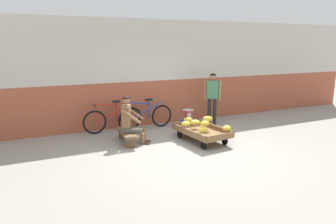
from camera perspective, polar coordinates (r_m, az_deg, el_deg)
ground_plane at (r=6.92m, az=4.18°, el=-7.48°), size 80.00×80.00×0.00m
back_wall at (r=9.10m, az=-4.26°, el=7.18°), size 16.00×0.30×3.05m
banana_cart at (r=7.66m, az=6.21°, el=-3.65°), size 0.99×1.52×0.36m
banana_pile at (r=7.55m, az=6.15°, el=-2.14°), size 0.96×1.37×0.26m
low_bench at (r=7.59m, az=-7.59°, el=-4.16°), size 0.38×1.12×0.27m
vendor_seated at (r=7.47m, az=-7.01°, el=-1.48°), size 0.74×0.64×1.14m
plastic_crate at (r=8.59m, az=3.74°, el=-2.44°), size 0.36×0.28×0.30m
weighing_scale at (r=8.52m, az=3.77°, el=-0.47°), size 0.30×0.30×0.29m
bicycle_near_left at (r=8.54m, az=-10.09°, el=-1.30°), size 1.66×0.48×0.86m
bicycle_far_left at (r=8.71m, az=-4.15°, el=-0.87°), size 1.66×0.48×0.86m
customer_adult at (r=9.09m, az=8.21°, el=3.45°), size 0.40×0.35×1.53m
shopping_bag at (r=8.24m, az=6.66°, el=-3.37°), size 0.18×0.12×0.24m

